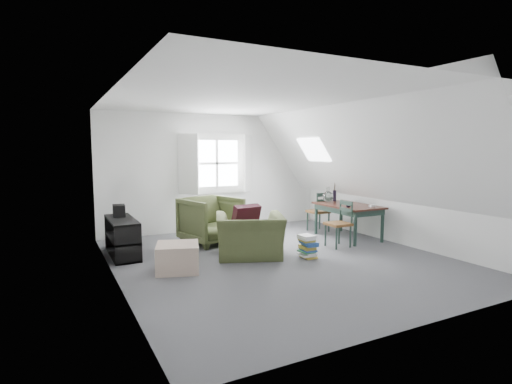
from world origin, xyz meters
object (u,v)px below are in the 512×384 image
armchair_far (211,243)px  dining_chair_near (340,223)px  armchair_near (250,257)px  media_shelf (123,239)px  ottoman (178,257)px  magazine_stack (308,246)px  dining_chair_far (319,211)px  dining_table (348,209)px

armchair_far → dining_chair_near: size_ratio=1.16×
armchair_near → media_shelf: (-1.83, 1.01, 0.28)m
ottoman → magazine_stack: size_ratio=1.61×
dining_chair_near → magazine_stack: (-0.94, -0.36, -0.25)m
armchair_far → dining_chair_far: (2.44, -0.06, 0.44)m
dining_chair_near → ottoman: bearing=-69.5°
dining_chair_far → dining_chair_near: dining_chair_far is taller
armchair_near → dining_chair_far: size_ratio=1.26×
armchair_near → dining_table: bearing=-149.3°
armchair_near → armchair_far: armchair_far is taller
dining_chair_near → magazine_stack: size_ratio=2.23×
dining_table → dining_chair_far: dining_chair_far is taller
dining_chair_far → magazine_stack: bearing=57.7°
dining_chair_near → media_shelf: (-3.59, 1.13, -0.15)m
armchair_far → ottoman: armchair_far is taller
armchair_far → dining_chair_far: 2.48m
armchair_near → media_shelf: media_shelf is taller
media_shelf → magazine_stack: (2.64, -1.49, -0.09)m
armchair_far → magazine_stack: size_ratio=2.59×
armchair_near → ottoman: (-1.26, -0.20, 0.20)m
dining_chair_far → dining_chair_near: size_ratio=1.03×
ottoman → dining_chair_far: (3.48, 1.33, 0.25)m
armchair_near → dining_chair_far: (2.22, 1.13, 0.44)m
armchair_far → magazine_stack: 1.97m
dining_table → dining_chair_near: (-0.60, -0.48, -0.15)m
magazine_stack → dining_table: bearing=28.7°
dining_table → media_shelf: 4.24m
armchair_near → magazine_stack: magazine_stack is taller
ottoman → media_shelf: bearing=115.3°
magazine_stack → dining_chair_near: bearing=21.1°
dining_chair_near → dining_table: bearing=147.9°
ottoman → dining_chair_near: bearing=1.5°
armchair_far → ottoman: size_ratio=1.61×
armchair_near → dining_chair_near: dining_chair_near is taller
dining_chair_far → magazine_stack: 2.16m
armchair_near → dining_chair_near: 1.81m
armchair_near → media_shelf: size_ratio=0.89×
dining_chair_near → media_shelf: dining_chair_near is taller
dining_table → magazine_stack: size_ratio=3.62×
dining_chair_far → magazine_stack: dining_chair_far is taller
armchair_near → dining_chair_near: (1.75, -0.12, 0.43)m
dining_chair_near → dining_chair_far: bearing=178.5°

